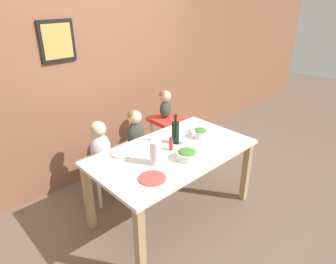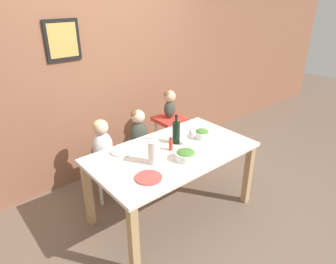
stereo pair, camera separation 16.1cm
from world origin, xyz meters
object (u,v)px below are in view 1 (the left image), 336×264
Objects in this scene: chair_far_center at (137,152)px; chair_right_highchair at (165,128)px; wine_glass_near at (192,133)px; chair_far_left at (103,167)px; salad_bowl_large at (187,154)px; paper_towel_roll at (156,153)px; dinner_plate_back_left at (123,153)px; person_baby_right at (165,102)px; person_child_center at (135,128)px; salad_bowl_small at (200,133)px; dinner_plate_front_left at (152,178)px; wine_bottle at (175,132)px; person_child_left at (100,141)px.

chair_right_highchair is (0.48, 0.00, 0.17)m from chair_far_center.
chair_right_highchair is 0.91m from wine_glass_near.
chair_far_left is at bearing 128.14° from wine_glass_near.
salad_bowl_large reaches higher than chair_right_highchair.
dinner_plate_back_left is (-0.11, 0.36, -0.10)m from paper_towel_roll.
wine_glass_near is (-0.36, -0.77, -0.05)m from person_baby_right.
person_child_center is 2.86× the size of salad_bowl_small.
person_child_center is 0.66m from dinner_plate_back_left.
person_child_center reaches higher than chair_far_center.
salad_bowl_small is (0.81, -0.72, 0.40)m from chair_far_left.
dinner_plate_front_left is 0.54m from dinner_plate_back_left.
chair_right_highchair is at bearing 54.54° from wine_bottle.
dinner_plate_front_left is (-0.90, -0.25, -0.04)m from salad_bowl_small.
person_baby_right reaches higher than dinner_plate_back_left.
chair_far_left is 0.99× the size of person_child_center.
salad_bowl_large is (-0.16, -0.31, -0.07)m from wine_bottle.
person_child_center is (0.48, 0.00, 0.00)m from person_child_left.
person_child_center is 2.34× the size of salad_bowl_large.
dinner_plate_front_left is at bearing -137.42° from person_baby_right.
wine_glass_near is at bearing -164.86° from salad_bowl_small.
wine_glass_near is (0.61, -0.77, 0.16)m from person_child_left.
chair_far_center is 2.32× the size of salad_bowl_large.
salad_bowl_small is 0.87m from dinner_plate_back_left.
chair_right_highchair is at bearing 57.30° from salad_bowl_large.
salad_bowl_large is 0.63m from dinner_plate_back_left.
salad_bowl_large reaches higher than dinner_plate_front_left.
salad_bowl_small is at bearing 26.54° from salad_bowl_large.
paper_towel_roll is 0.96× the size of dinner_plate_back_left.
person_child_center is at bearing -179.94° from person_baby_right.
person_child_left is at bearing 129.45° from wine_bottle.
person_baby_right is (0.96, 0.00, 0.53)m from chair_far_left.
wine_glass_near is (0.61, -0.77, 0.48)m from chair_far_left.
dinner_plate_back_left is (-0.01, -0.44, 0.04)m from person_child_left.
dinner_plate_front_left is at bearing -98.31° from dinner_plate_back_left.
chair_far_center is 2.02× the size of dinner_plate_back_left.
person_child_center is 2.61× the size of wine_glass_near.
chair_far_left is 1.50× the size of wine_bottle.
wine_bottle is 1.34× the size of dinner_plate_back_left.
person_baby_right is 0.77m from wine_bottle.
person_baby_right is at bearing 42.67° from paper_towel_roll.
salad_bowl_large is at bearing -122.65° from person_baby_right.
person_child_left is at bearing 179.84° from chair_far_center.
chair_far_left is at bearing -179.84° from person_child_center.
chair_far_left is at bearing 88.61° from dinner_plate_back_left.
wine_glass_near is 1.10× the size of salad_bowl_small.
dinner_plate_front_left is at bearing -120.48° from person_child_center.
person_child_left is 1.01m from salad_bowl_large.
person_child_center reaches higher than chair_far_left.
wine_glass_near reaches higher than chair_right_highchair.
chair_far_center is at bearing 82.78° from salad_bowl_large.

